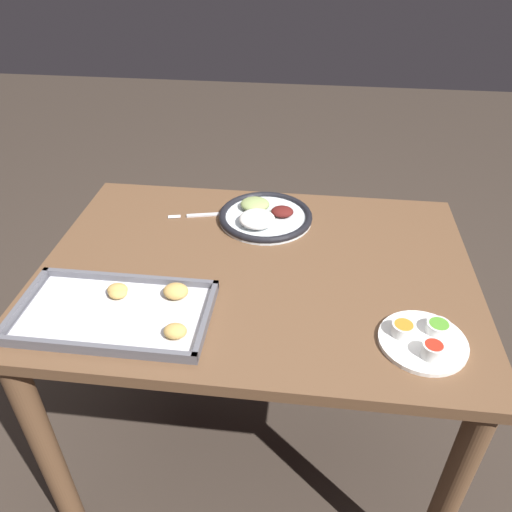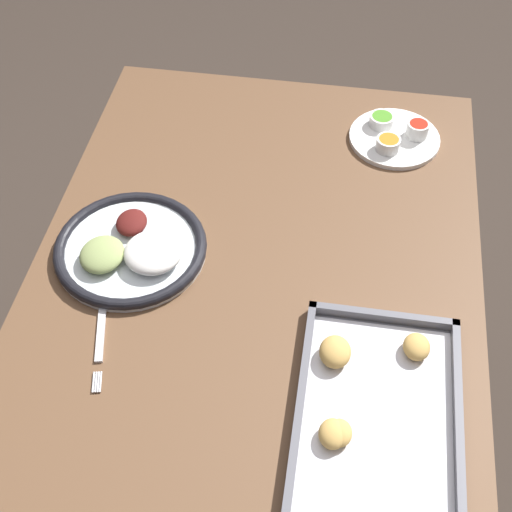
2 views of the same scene
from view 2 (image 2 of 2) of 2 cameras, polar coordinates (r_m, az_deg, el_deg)
ground_plane at (r=1.86m, az=0.00°, el=-15.92°), size 8.00×8.00×0.00m
dining_table at (r=1.32m, az=0.00°, el=-4.47°), size 1.07×0.76×0.76m
dinner_plate at (r=1.24m, az=-9.96°, el=0.54°), size 0.26×0.26×0.05m
fork at (r=1.16m, az=-12.30°, el=-5.81°), size 0.20×0.06×0.00m
saucer_plate at (r=1.47m, az=11.05°, el=9.44°), size 0.18×0.18×0.04m
baking_tray at (r=1.05m, az=9.32°, el=-13.36°), size 0.42×0.24×0.04m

